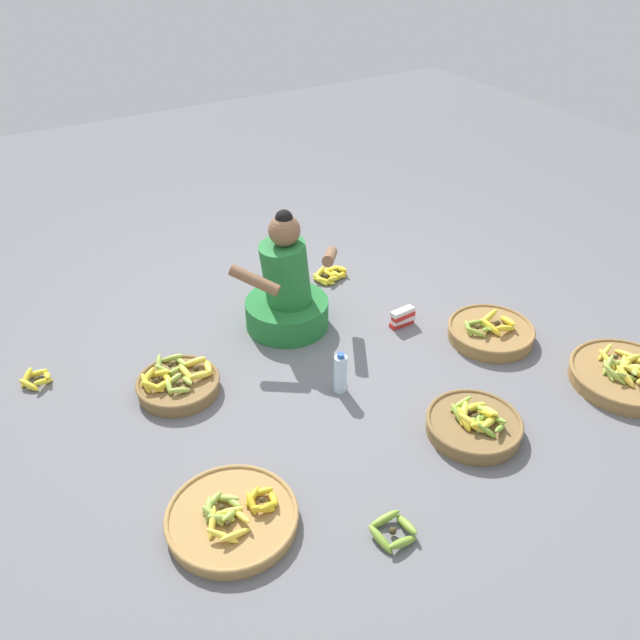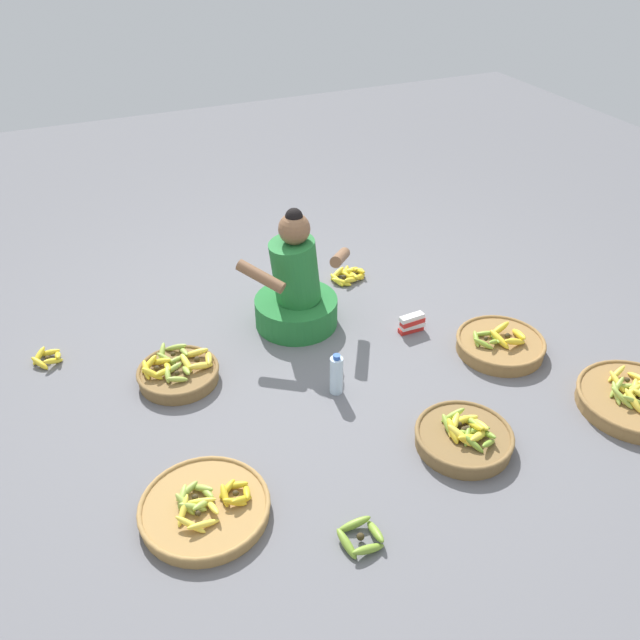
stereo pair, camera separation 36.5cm
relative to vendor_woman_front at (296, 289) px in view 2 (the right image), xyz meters
The scene contains 12 objects.
ground_plane 0.39m from the vendor_woman_front, 100.28° to the right, with size 10.00×10.00×0.00m, color slate.
vendor_woman_front is the anchor object (origin of this frame).
banana_basket_back_left 1.28m from the vendor_woman_front, 37.09° to the right, with size 0.53×0.53×0.16m.
banana_basket_back_center 1.57m from the vendor_woman_front, 127.13° to the right, with size 0.59×0.59×0.13m.
banana_basket_front_right 0.89m from the vendor_woman_front, 162.54° to the right, with size 0.46×0.46×0.15m.
banana_basket_near_bicycle 1.40m from the vendor_woman_front, 74.71° to the right, with size 0.49×0.49×0.16m.
banana_basket_near_vendor 2.01m from the vendor_woman_front, 46.85° to the right, with size 0.62×0.62×0.16m.
loose_bananas_mid_left 1.71m from the vendor_woman_front, 102.41° to the right, with size 0.19×0.19×0.08m.
loose_bananas_back_right 1.52m from the vendor_woman_front, behind, with size 0.19×0.20×0.09m.
loose_bananas_mid_right 0.69m from the vendor_woman_front, 33.82° to the left, with size 0.29×0.22×0.08m.
water_bottle 0.72m from the vendor_woman_front, 93.90° to the right, with size 0.07×0.07×0.25m.
packet_carton_stack 0.75m from the vendor_woman_front, 30.65° to the right, with size 0.17×0.07×0.12m.
Camera 2 is at (-1.20, -2.96, 2.41)m, focal length 37.38 mm.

